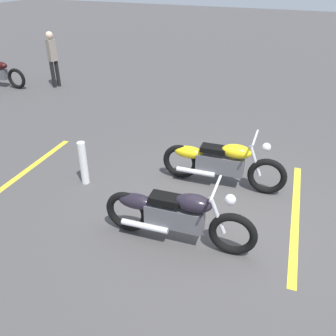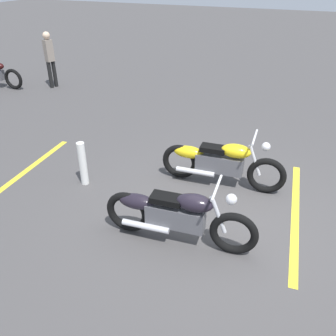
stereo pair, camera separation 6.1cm
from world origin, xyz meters
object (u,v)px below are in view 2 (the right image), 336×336
Objects in this scene: motorcycle_bright_foreground at (219,162)px; bystander_near_row at (50,57)px; motorcycle_dark_foreground at (175,214)px; bollard_post at (83,164)px.

bystander_near_row is at bearing 147.01° from motorcycle_bright_foreground.
motorcycle_bright_foreground is 1.31× the size of bystander_near_row.
motorcycle_dark_foreground is at bearing -98.92° from motorcycle_bright_foreground.
bollard_post is (-4.26, 4.58, -0.54)m from bystander_near_row.
motorcycle_bright_foreground is 2.42m from bollard_post.
motorcycle_bright_foreground is 2.73× the size of bollard_post.
bystander_near_row is (6.34, -5.39, 0.49)m from motorcycle_dark_foreground.
bystander_near_row is 6.28m from bollard_post.
bystander_near_row is 2.09× the size of bollard_post.
bystander_near_row is (6.51, -3.67, 0.49)m from motorcycle_bright_foreground.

